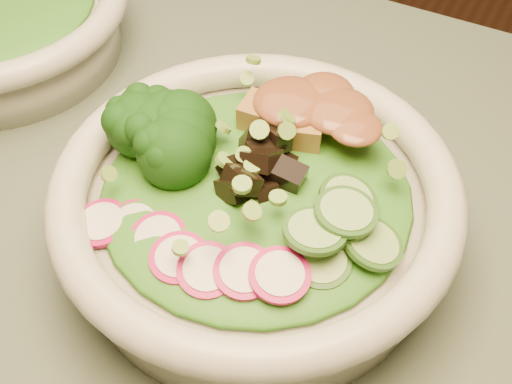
% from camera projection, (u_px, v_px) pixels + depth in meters
% --- Properties ---
extents(salad_bowl, '(0.30, 0.30, 0.08)m').
position_uv_depth(salad_bowl, '(256.00, 211.00, 0.53)').
color(salad_bowl, beige).
rests_on(salad_bowl, dining_table).
extents(lettuce_bed, '(0.23, 0.23, 0.03)m').
position_uv_depth(lettuce_bed, '(256.00, 191.00, 0.51)').
color(lettuce_bed, '#1D5612').
rests_on(lettuce_bed, salad_bowl).
extents(broccoli_florets, '(0.09, 0.08, 0.05)m').
position_uv_depth(broccoli_florets, '(175.00, 137.00, 0.52)').
color(broccoli_florets, black).
rests_on(broccoli_florets, salad_bowl).
extents(radish_slices, '(0.12, 0.05, 0.02)m').
position_uv_depth(radish_slices, '(198.00, 258.00, 0.47)').
color(radish_slices, '#AD0D50').
rests_on(radish_slices, salad_bowl).
extents(cucumber_slices, '(0.08, 0.08, 0.04)m').
position_uv_depth(cucumber_slices, '(345.00, 223.00, 0.48)').
color(cucumber_slices, '#88BD69').
rests_on(cucumber_slices, salad_bowl).
extents(mushroom_heap, '(0.08, 0.08, 0.04)m').
position_uv_depth(mushroom_heap, '(266.00, 164.00, 0.51)').
color(mushroom_heap, black).
rests_on(mushroom_heap, salad_bowl).
extents(tofu_cubes, '(0.10, 0.07, 0.04)m').
position_uv_depth(tofu_cubes, '(309.00, 122.00, 0.54)').
color(tofu_cubes, brown).
rests_on(tofu_cubes, salad_bowl).
extents(peanut_sauce, '(0.08, 0.06, 0.02)m').
position_uv_depth(peanut_sauce, '(310.00, 108.00, 0.53)').
color(peanut_sauce, brown).
rests_on(peanut_sauce, tofu_cubes).
extents(scallion_garnish, '(0.21, 0.21, 0.03)m').
position_uv_depth(scallion_garnish, '(256.00, 165.00, 0.49)').
color(scallion_garnish, olive).
rests_on(scallion_garnish, salad_bowl).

